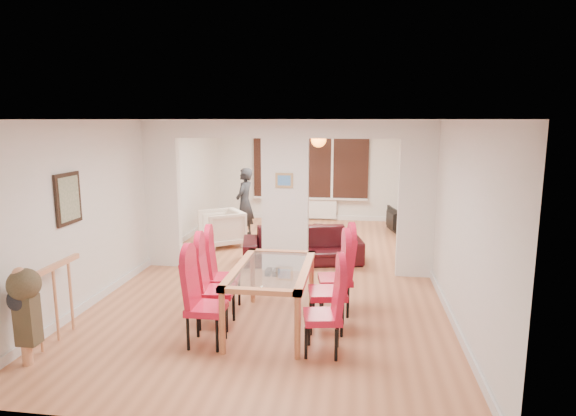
% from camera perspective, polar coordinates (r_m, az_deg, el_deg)
% --- Properties ---
extents(floor, '(5.00, 9.00, 0.01)m').
position_cam_1_polar(floor, '(8.54, -0.34, -7.33)').
color(floor, '#C3774E').
rests_on(floor, ground).
extents(room_walls, '(5.00, 9.00, 2.60)m').
position_cam_1_polar(room_walls, '(8.24, -0.35, 1.31)').
color(room_walls, silver).
rests_on(room_walls, floor).
extents(divider_wall, '(5.00, 0.18, 2.60)m').
position_cam_1_polar(divider_wall, '(8.24, -0.35, 1.31)').
color(divider_wall, white).
rests_on(divider_wall, floor).
extents(bay_window_blinds, '(3.00, 0.08, 1.80)m').
position_cam_1_polar(bay_window_blinds, '(12.60, 2.67, 5.34)').
color(bay_window_blinds, black).
rests_on(bay_window_blinds, room_walls).
extents(radiator, '(1.40, 0.08, 0.50)m').
position_cam_1_polar(radiator, '(12.72, 2.61, -0.07)').
color(radiator, white).
rests_on(radiator, floor).
extents(pendant_light, '(0.36, 0.36, 0.36)m').
position_cam_1_polar(pendant_light, '(11.40, 3.65, 8.08)').
color(pendant_light, orange).
rests_on(pendant_light, room_walls).
extents(stair_newel, '(0.40, 1.20, 1.10)m').
position_cam_1_polar(stair_newel, '(6.30, -26.12, -9.68)').
color(stair_newel, tan).
rests_on(stair_newel, floor).
extents(wall_poster, '(0.04, 0.52, 0.67)m').
position_cam_1_polar(wall_poster, '(6.82, -24.60, 1.02)').
color(wall_poster, gray).
rests_on(wall_poster, room_walls).
extents(pillar_photo, '(0.30, 0.03, 0.25)m').
position_cam_1_polar(pillar_photo, '(8.11, -0.45, 3.30)').
color(pillar_photo, '#4C8CD8').
rests_on(pillar_photo, divider_wall).
extents(dining_table, '(0.95, 1.68, 0.79)m').
position_cam_1_polar(dining_table, '(6.18, -1.91, -10.50)').
color(dining_table, '#BD6F45').
rests_on(dining_table, floor).
extents(dining_chair_la, '(0.42, 0.42, 1.06)m').
position_cam_1_polar(dining_chair_la, '(5.75, -9.66, -10.88)').
color(dining_chair_la, red).
rests_on(dining_chair_la, floor).
extents(dining_chair_lb, '(0.48, 0.48, 1.07)m').
position_cam_1_polar(dining_chair_lb, '(6.23, -8.50, -9.06)').
color(dining_chair_lb, red).
rests_on(dining_chair_lb, floor).
extents(dining_chair_lc, '(0.47, 0.47, 1.05)m').
position_cam_1_polar(dining_chair_lc, '(6.74, -7.61, -7.65)').
color(dining_chair_lc, red).
rests_on(dining_chair_lc, floor).
extents(dining_chair_ra, '(0.48, 0.48, 1.02)m').
position_cam_1_polar(dining_chair_ra, '(5.49, 4.11, -11.96)').
color(dining_chair_ra, red).
rests_on(dining_chair_ra, floor).
extents(dining_chair_rb, '(0.53, 0.53, 1.14)m').
position_cam_1_polar(dining_chair_rb, '(6.05, 4.72, -9.20)').
color(dining_chair_rb, red).
rests_on(dining_chair_rb, floor).
extents(dining_chair_rc, '(0.51, 0.51, 1.10)m').
position_cam_1_polar(dining_chair_rc, '(6.61, 5.62, -7.72)').
color(dining_chair_rc, red).
rests_on(dining_chair_rc, floor).
extents(sofa, '(2.30, 1.27, 0.63)m').
position_cam_1_polar(sofa, '(8.92, 1.70, -4.45)').
color(sofa, black).
rests_on(sofa, floor).
extents(armchair, '(1.13, 1.14, 0.75)m').
position_cam_1_polar(armchair, '(10.16, -7.86, -2.37)').
color(armchair, '#F6E3D1').
rests_on(armchair, floor).
extents(person, '(0.62, 0.46, 1.56)m').
position_cam_1_polar(person, '(10.78, -5.15, 0.61)').
color(person, black).
rests_on(person, floor).
extents(television, '(0.97, 0.34, 0.56)m').
position_cam_1_polar(television, '(11.62, 11.93, -1.39)').
color(television, black).
rests_on(television, floor).
extents(coffee_table, '(1.13, 0.68, 0.24)m').
position_cam_1_polar(coffee_table, '(10.80, 2.29, -2.90)').
color(coffee_table, '#371A12').
rests_on(coffee_table, floor).
extents(bottle, '(0.07, 0.07, 0.29)m').
position_cam_1_polar(bottle, '(10.81, 1.34, -1.42)').
color(bottle, '#143F19').
rests_on(bottle, coffee_table).
extents(bowl, '(0.22, 0.22, 0.05)m').
position_cam_1_polar(bowl, '(10.82, 3.56, -2.09)').
color(bowl, '#371A12').
rests_on(bowl, coffee_table).
extents(shoes, '(0.22, 0.24, 0.09)m').
position_cam_1_polar(shoes, '(8.24, -1.88, -7.67)').
color(shoes, black).
rests_on(shoes, floor).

